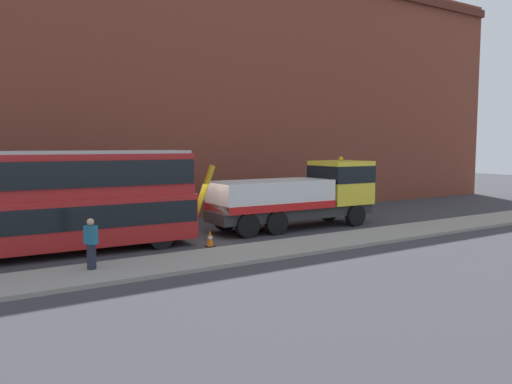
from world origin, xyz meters
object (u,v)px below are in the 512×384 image
(double_decker_bus, at_px, (55,198))
(recovery_tow_truck, at_px, (300,194))
(traffic_cone_near_bus, at_px, (210,239))
(pedestrian_onlooker, at_px, (91,244))

(double_decker_bus, bearing_deg, recovery_tow_truck, 1.74)
(double_decker_bus, relative_size, traffic_cone_near_bus, 15.43)
(pedestrian_onlooker, bearing_deg, traffic_cone_near_bus, -13.56)
(double_decker_bus, xyz_separation_m, pedestrian_onlooker, (0.39, -3.67, -1.25))
(recovery_tow_truck, distance_m, pedestrian_onlooker, 12.20)
(recovery_tow_truck, bearing_deg, pedestrian_onlooker, -160.71)
(traffic_cone_near_bus, bearing_deg, recovery_tow_truck, 16.61)
(double_decker_bus, xyz_separation_m, traffic_cone_near_bus, (5.78, -1.87, -1.89))
(recovery_tow_truck, height_order, pedestrian_onlooker, recovery_tow_truck)
(recovery_tow_truck, relative_size, traffic_cone_near_bus, 14.14)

